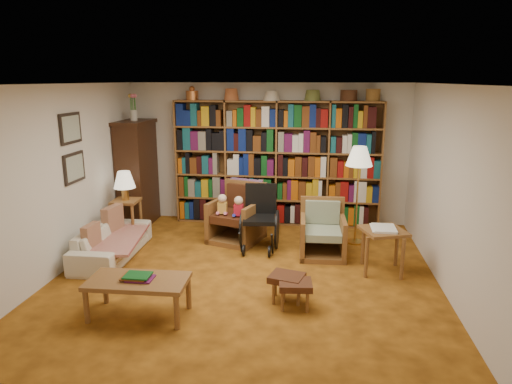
% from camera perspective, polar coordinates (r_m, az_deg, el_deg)
% --- Properties ---
extents(floor, '(5.00, 5.00, 0.00)m').
position_cam_1_polar(floor, '(6.22, -1.26, -10.34)').
color(floor, '#B76C1C').
rests_on(floor, ground).
extents(ceiling, '(5.00, 5.00, 0.00)m').
position_cam_1_polar(ceiling, '(5.67, -1.40, 13.35)').
color(ceiling, white).
rests_on(ceiling, wall_back).
extents(wall_back, '(5.00, 0.00, 5.00)m').
position_cam_1_polar(wall_back, '(8.26, 1.32, 4.82)').
color(wall_back, silver).
rests_on(wall_back, floor).
extents(wall_front, '(5.00, 0.00, 5.00)m').
position_cam_1_polar(wall_front, '(3.48, -7.64, -8.28)').
color(wall_front, silver).
rests_on(wall_front, floor).
extents(wall_left, '(0.00, 5.00, 5.00)m').
position_cam_1_polar(wall_left, '(6.67, -23.08, 1.50)').
color(wall_left, silver).
rests_on(wall_left, floor).
extents(wall_right, '(0.00, 5.00, 5.00)m').
position_cam_1_polar(wall_right, '(5.98, 23.07, 0.18)').
color(wall_right, silver).
rests_on(wall_right, floor).
extents(bookshelf, '(3.60, 0.30, 2.42)m').
position_cam_1_polar(bookshelf, '(8.08, 2.60, 4.04)').
color(bookshelf, brown).
rests_on(bookshelf, floor).
extents(curio_cabinet, '(0.50, 0.95, 2.40)m').
position_cam_1_polar(curio_cabinet, '(8.38, -14.62, 2.44)').
color(curio_cabinet, '#331A0E').
rests_on(curio_cabinet, floor).
extents(framed_pictures, '(0.03, 0.52, 0.97)m').
position_cam_1_polar(framed_pictures, '(6.85, -21.97, 5.10)').
color(framed_pictures, black).
rests_on(framed_pictures, wall_left).
extents(sofa, '(1.64, 0.67, 0.48)m').
position_cam_1_polar(sofa, '(7.06, -17.55, -5.92)').
color(sofa, beige).
rests_on(sofa, floor).
extents(sofa_throw, '(0.91, 1.44, 0.04)m').
position_cam_1_polar(sofa_throw, '(7.02, -17.21, -5.48)').
color(sofa_throw, beige).
rests_on(sofa_throw, sofa).
extents(cushion_left, '(0.19, 0.42, 0.41)m').
position_cam_1_polar(cushion_left, '(7.35, -17.46, -3.39)').
color(cushion_left, maroon).
rests_on(cushion_left, sofa).
extents(cushion_right, '(0.13, 0.35, 0.35)m').
position_cam_1_polar(cushion_right, '(6.75, -19.92, -5.12)').
color(cushion_right, maroon).
rests_on(cushion_right, sofa).
extents(side_table_lamp, '(0.43, 0.43, 0.66)m').
position_cam_1_polar(side_table_lamp, '(7.72, -15.89, -2.21)').
color(side_table_lamp, brown).
rests_on(side_table_lamp, floor).
extents(table_lamp, '(0.35, 0.35, 0.47)m').
position_cam_1_polar(table_lamp, '(7.60, -16.14, 1.37)').
color(table_lamp, '#C38D3E').
rests_on(table_lamp, side_table_lamp).
extents(armchair_leather, '(0.98, 0.98, 0.95)m').
position_cam_1_polar(armchair_leather, '(7.45, -2.37, -3.01)').
color(armchair_leather, brown).
rests_on(armchair_leather, floor).
extents(armchair_sage, '(0.69, 0.71, 0.83)m').
position_cam_1_polar(armchair_sage, '(6.91, 8.31, -5.16)').
color(armchair_sage, brown).
rests_on(armchair_sage, floor).
extents(wheelchair, '(0.57, 0.79, 0.99)m').
position_cam_1_polar(wheelchair, '(7.05, 0.47, -3.46)').
color(wheelchair, black).
rests_on(wheelchair, floor).
extents(floor_lamp, '(0.41, 0.41, 1.56)m').
position_cam_1_polar(floor_lamp, '(7.20, 12.77, 3.90)').
color(floor_lamp, '#C38D3E').
rests_on(floor_lamp, floor).
extents(side_table_papers, '(0.68, 0.68, 0.63)m').
position_cam_1_polar(side_table_papers, '(6.38, 15.61, -5.36)').
color(side_table_papers, brown).
rests_on(side_table_papers, floor).
extents(footstool_a, '(0.46, 0.42, 0.33)m').
position_cam_1_polar(footstool_a, '(5.47, 3.87, -10.87)').
color(footstool_a, '#512415').
rests_on(footstool_a, floor).
extents(footstool_b, '(0.40, 0.35, 0.32)m').
position_cam_1_polar(footstool_b, '(5.33, 4.95, -11.67)').
color(footstool_b, '#512415').
rests_on(footstool_b, floor).
extents(coffee_table, '(1.10, 0.57, 0.49)m').
position_cam_1_polar(coffee_table, '(5.25, -14.54, -11.01)').
color(coffee_table, brown).
rests_on(coffee_table, floor).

